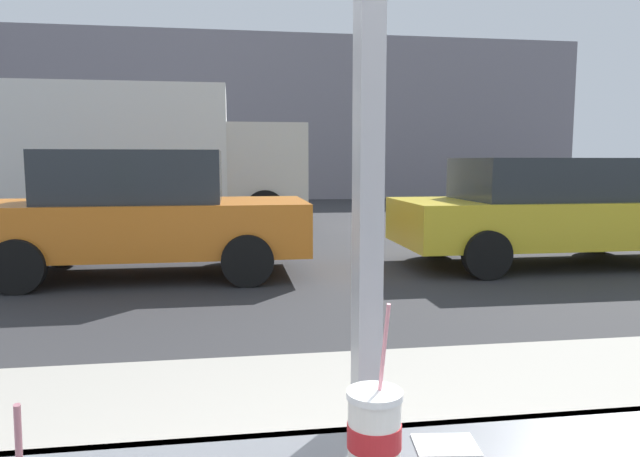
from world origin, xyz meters
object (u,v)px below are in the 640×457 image
at_px(parked_car_yellow, 548,210).
at_px(box_truck, 147,153).
at_px(parked_car_orange, 142,213).
at_px(soda_cup_right, 374,434).

relative_size(parked_car_yellow, box_truck, 0.68).
height_order(parked_car_orange, box_truck, box_truck).
bearing_deg(soda_cup_right, parked_car_yellow, 57.88).
bearing_deg(box_truck, parked_car_orange, -83.05).
relative_size(soda_cup_right, parked_car_orange, 0.07).
relative_size(parked_car_orange, box_truck, 0.64).
bearing_deg(parked_car_orange, parked_car_yellow, -0.00).
xyz_separation_m(soda_cup_right, parked_car_orange, (-1.40, 6.97, -0.22)).
bearing_deg(soda_cup_right, parked_car_orange, 101.38).
height_order(soda_cup_right, parked_car_yellow, parked_car_yellow).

